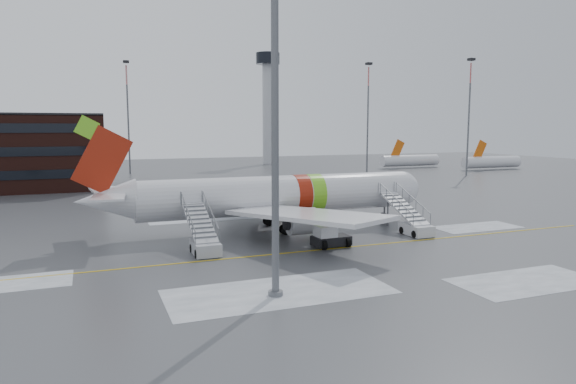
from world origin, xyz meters
name	(u,v)px	position (x,y,z in m)	size (l,w,h in m)	color
ground	(304,248)	(0.00, 0.00, 0.00)	(260.00, 260.00, 0.00)	#494C4F
airliner	(272,196)	(0.04, 8.31, 3.42)	(35.03, 32.97, 11.18)	silver
airstair_fwd	(412,223)	(11.95, 1.77, 1.06)	(2.05, 7.70, 3.48)	silver
airstair_aft	(203,239)	(-8.22, 1.77, 1.06)	(2.05, 7.70, 3.48)	#A4A6AC
pushback_tug	(329,237)	(2.19, -0.20, 0.81)	(3.28, 2.53, 1.83)	black
light_mast_near	(275,77)	(-6.47, -10.59, 12.99)	(1.20, 1.20, 25.09)	#595B60
control_tower	(268,95)	(30.00, 95.00, 18.75)	(6.40, 6.40, 30.00)	#B2B5BA
light_mast_far_ne	(368,110)	(42.00, 62.00, 13.84)	(1.20, 1.20, 24.25)	#595B60
light_mast_far_n	(128,110)	(-8.00, 78.00, 13.84)	(1.20, 1.20, 24.25)	#595B60
light_mast_far_e	(469,109)	(58.00, 48.00, 13.84)	(1.20, 1.20, 24.25)	#595B60
distant_aircraft	(436,169)	(62.50, 64.00, 0.00)	(35.00, 18.00, 8.00)	#D8590C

